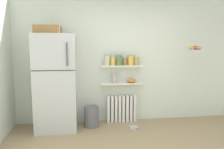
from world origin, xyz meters
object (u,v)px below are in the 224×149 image
storage_jar_0 (107,60)px  storage_jar_1 (113,61)px  storage_jar_4 (131,60)px  storage_jar_5 (137,61)px  storage_jar_3 (125,61)px  storage_jar_2 (119,60)px  shelf_bowl (132,81)px  radiator (121,108)px  vase (114,78)px  hanging_fruit_basket (195,48)px  trash_bin (92,117)px  pet_food_bowl (133,128)px  refrigerator (56,81)px

storage_jar_0 → storage_jar_1: (0.12, -0.00, -0.02)m
storage_jar_4 → storage_jar_5: (0.12, 0.00, -0.02)m
storage_jar_3 → storage_jar_0: bearing=180.0°
storage_jar_4 → storage_jar_2: bearing=180.0°
storage_jar_1 → shelf_bowl: bearing=0.0°
radiator → vase: 0.68m
storage_jar_2 → storage_jar_4: 0.25m
shelf_bowl → hanging_fruit_basket: size_ratio=0.55×
storage_jar_5 → trash_bin: size_ratio=0.41×
hanging_fruit_basket → shelf_bowl: bearing=167.8°
radiator → pet_food_bowl: (0.15, -0.46, -0.25)m
radiator → shelf_bowl: bearing=-8.3°
storage_jar_1 → storage_jar_5: bearing=0.0°
storage_jar_5 → hanging_fruit_basket: 1.18m
storage_jar_2 → shelf_bowl: size_ratio=1.20×
radiator → storage_jar_3: storage_jar_3 is taller
vase → hanging_fruit_basket: bearing=-9.5°
storage_jar_2 → refrigerator: bearing=-170.2°
storage_jar_0 → shelf_bowl: bearing=-0.0°
storage_jar_3 → trash_bin: bearing=-164.3°
storage_jar_4 → shelf_bowl: (0.02, 0.00, -0.43)m
storage_jar_1 → refrigerator: bearing=-169.1°
shelf_bowl → storage_jar_0: bearing=180.0°
storage_jar_3 → storage_jar_5: bearing=-0.0°
storage_jar_5 → trash_bin: storage_jar_5 is taller
radiator → shelf_bowl: 0.63m
storage_jar_5 → vase: 0.58m
radiator → vase: (-0.16, -0.03, 0.66)m
pet_food_bowl → storage_jar_5: bearing=70.4°
storage_jar_2 → storage_jar_3: (0.12, 0.00, -0.03)m
trash_bin → storage_jar_4: bearing=13.4°
storage_jar_5 → vase: storage_jar_5 is taller
vase → hanging_fruit_basket: (1.58, -0.26, 0.61)m
storage_jar_0 → hanging_fruit_basket: hanging_fruit_basket is taller
hanging_fruit_basket → storage_jar_2: bearing=169.9°
storage_jar_4 → hanging_fruit_basket: bearing=-12.0°
storage_jar_0 → storage_jar_1: 0.12m
hanging_fruit_basket → storage_jar_4: bearing=168.0°
storage_jar_0 → storage_jar_2: bearing=0.0°
refrigerator → pet_food_bowl: 1.73m
trash_bin → pet_food_bowl: size_ratio=2.42×
storage_jar_1 → storage_jar_2: size_ratio=0.83×
refrigerator → hanging_fruit_basket: bearing=-1.0°
storage_jar_1 → vase: (0.03, 0.00, -0.35)m
refrigerator → vase: size_ratio=9.60×
storage_jar_0 → storage_jar_5: bearing=-0.0°
refrigerator → storage_jar_3: refrigerator is taller
storage_jar_1 → storage_jar_5: 0.49m
radiator → storage_jar_5: 1.05m
storage_jar_2 → vase: (-0.10, -0.00, -0.37)m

